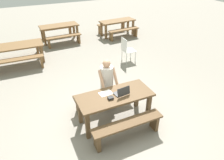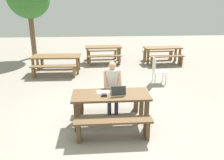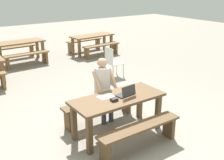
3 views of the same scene
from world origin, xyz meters
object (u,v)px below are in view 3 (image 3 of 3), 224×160
Objects in this scene: picnic_table_front at (118,103)px; picnic_table_mid at (19,45)px; person_seated at (103,85)px; picnic_table_distant at (92,38)px; laptop at (126,93)px; plastic_chair at (112,61)px; small_pouch at (114,99)px.

picnic_table_mid is at bearing 89.34° from picnic_table_front.
person_seated reaches higher than picnic_table_front.
picnic_table_front is at bearing -93.02° from picnic_table_mid.
picnic_table_distant is at bearing 63.17° from picnic_table_front.
picnic_table_distant is (2.88, 5.70, -0.02)m from picnic_table_front.
person_seated reaches higher than laptop.
plastic_chair is at bearing 56.70° from picnic_table_front.
picnic_table_mid is (0.07, 6.07, -0.01)m from picnic_table_front.
person_seated is at bearing 82.25° from picnic_table_front.
laptop is (0.16, -0.05, 0.18)m from picnic_table_front.
picnic_table_front is 1.31× the size of person_seated.
picnic_table_mid is 0.97× the size of picnic_table_distant.
small_pouch is 0.07× the size of picnic_table_mid.
small_pouch is at bearing -108.23° from person_seated.
picnic_table_mid reaches higher than picnic_table_distant.
person_seated is 5.80m from picnic_table_distant.
plastic_chair reaches higher than picnic_table_distant.
laptop is at bearing -16.62° from picnic_table_front.
plastic_chair is 3.06m from picnic_table_distant.
laptop is 6.12m from picnic_table_mid.
laptop is at bearing -83.77° from person_seated.
plastic_chair is 0.52× the size of picnic_table_mid.
laptop is 0.38× the size of plastic_chair.
picnic_table_distant is (2.81, -0.37, -0.01)m from picnic_table_mid.
picnic_table_front reaches higher than picnic_table_mid.
picnic_table_front is 1.92× the size of plastic_chair.
small_pouch is 0.07× the size of picnic_table_distant.
picnic_table_mid is (-0.09, 6.12, -0.19)m from laptop.
laptop is 0.19× the size of picnic_table_distant.
laptop reaches higher than small_pouch.
person_seated is at bearing 142.98° from plastic_chair.
laptop is 2.94× the size of small_pouch.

